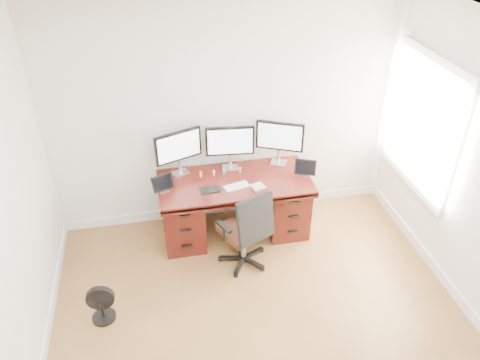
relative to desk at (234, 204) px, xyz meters
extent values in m
plane|color=brown|center=(0.00, -1.83, -0.40)|extent=(4.50, 4.50, 0.00)
cube|color=white|center=(0.00, 0.42, 0.95)|extent=(4.00, 0.10, 2.70)
cube|color=white|center=(1.97, -0.33, 1.00)|extent=(0.04, 1.30, 1.50)
cube|color=white|center=(1.95, -0.33, 1.00)|extent=(0.01, 1.15, 1.35)
cube|color=#41120D|center=(0.00, -0.03, 0.32)|extent=(1.70, 0.80, 0.05)
cube|color=#41120D|center=(-0.60, 0.00, -0.05)|extent=(0.45, 0.70, 0.70)
cube|color=#41120D|center=(0.60, 0.00, -0.05)|extent=(0.45, 0.70, 0.70)
cube|color=black|center=(0.00, 0.27, 0.10)|extent=(0.74, 0.03, 0.40)
cylinder|color=black|center=(0.00, -0.53, -0.36)|extent=(0.68, 0.68, 0.07)
cylinder|color=silver|center=(0.00, -0.53, -0.14)|extent=(0.06, 0.06, 0.37)
cube|color=#381C11|center=(0.00, -0.53, 0.04)|extent=(0.58, 0.57, 0.06)
cube|color=black|center=(0.08, -0.72, 0.32)|extent=(0.41, 0.22, 0.51)
cube|color=black|center=(-0.23, -0.64, 0.21)|extent=(0.14, 0.22, 0.03)
cube|color=black|center=(0.22, -0.43, 0.21)|extent=(0.14, 0.22, 0.03)
cylinder|color=black|center=(-1.49, -1.05, -0.39)|extent=(0.23, 0.23, 0.03)
cylinder|color=black|center=(-1.49, -1.05, -0.28)|extent=(0.04, 0.04, 0.19)
cylinder|color=black|center=(-1.49, -1.05, -0.14)|extent=(0.27, 0.07, 0.27)
cube|color=silver|center=(-0.58, 0.24, 0.35)|extent=(0.22, 0.20, 0.01)
cylinder|color=silver|center=(-0.58, 0.24, 0.44)|extent=(0.04, 0.04, 0.18)
cube|color=black|center=(-0.58, 0.24, 0.70)|extent=(0.53, 0.23, 0.35)
cube|color=white|center=(-0.57, 0.22, 0.70)|extent=(0.47, 0.18, 0.30)
cube|color=silver|center=(0.00, 0.24, 0.35)|extent=(0.19, 0.16, 0.01)
cylinder|color=silver|center=(0.00, 0.24, 0.44)|extent=(0.04, 0.04, 0.18)
cube|color=black|center=(0.00, 0.24, 0.70)|extent=(0.55, 0.09, 0.35)
cube|color=white|center=(0.00, 0.22, 0.70)|extent=(0.50, 0.05, 0.30)
cube|color=silver|center=(0.58, 0.24, 0.35)|extent=(0.22, 0.20, 0.01)
cylinder|color=silver|center=(0.58, 0.24, 0.44)|extent=(0.04, 0.04, 0.18)
cube|color=black|center=(0.58, 0.24, 0.70)|extent=(0.51, 0.26, 0.35)
cube|color=white|center=(0.57, 0.22, 0.70)|extent=(0.46, 0.21, 0.30)
cube|color=silver|center=(-0.79, -0.08, 0.35)|extent=(0.12, 0.11, 0.01)
cube|color=black|center=(-0.79, -0.08, 0.45)|extent=(0.25, 0.15, 0.17)
cube|color=silver|center=(0.80, -0.08, 0.35)|extent=(0.12, 0.11, 0.01)
cube|color=black|center=(0.80, -0.08, 0.45)|extent=(0.25, 0.16, 0.17)
cube|color=silver|center=(0.00, -0.16, 0.36)|extent=(0.30, 0.18, 0.01)
cube|color=#BABDC1|center=(0.22, -0.20, 0.35)|extent=(0.17, 0.17, 0.01)
cube|color=black|center=(-0.30, -0.16, 0.35)|extent=(0.23, 0.16, 0.01)
cube|color=black|center=(0.03, -0.08, 0.35)|extent=(0.13, 0.08, 0.01)
cylinder|color=#EDC058|center=(-0.36, 0.12, 0.37)|extent=(0.02, 0.02, 0.05)
sphere|color=#EDC058|center=(-0.36, 0.12, 0.41)|extent=(0.03, 0.03, 0.03)
cylinder|color=#E5B568|center=(-0.21, 0.12, 0.37)|extent=(0.02, 0.02, 0.05)
sphere|color=#E5B568|center=(-0.21, 0.12, 0.41)|extent=(0.03, 0.03, 0.03)
cylinder|color=#6987F3|center=(-0.10, 0.12, 0.37)|extent=(0.02, 0.02, 0.05)
sphere|color=#6987F3|center=(-0.10, 0.12, 0.41)|extent=(0.03, 0.03, 0.03)
cylinder|color=pink|center=(0.09, 0.12, 0.37)|extent=(0.02, 0.02, 0.05)
sphere|color=pink|center=(0.09, 0.12, 0.41)|extent=(0.03, 0.03, 0.03)
camera|label=1|loc=(-0.80, -4.30, 3.23)|focal=35.00mm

